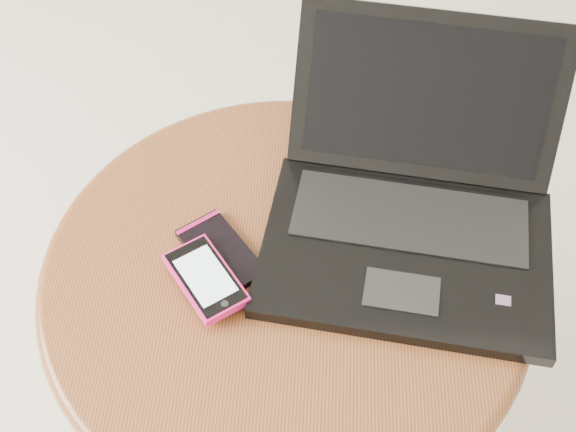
{
  "coord_description": "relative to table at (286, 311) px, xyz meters",
  "views": [
    {
      "loc": [
        0.15,
        -0.49,
        1.27
      ],
      "look_at": [
        0.12,
        0.08,
        0.55
      ],
      "focal_mm": 47.51,
      "sensor_mm": 36.0,
      "label": 1
    }
  ],
  "objects": [
    {
      "name": "table",
      "position": [
        0.0,
        0.0,
        0.0
      ],
      "size": [
        0.62,
        0.62,
        0.49
      ],
      "color": "#4F281B",
      "rests_on": "ground"
    },
    {
      "name": "phone_black",
      "position": [
        -0.08,
        0.01,
        0.11
      ],
      "size": [
        0.12,
        0.13,
        0.01
      ],
      "color": "black",
      "rests_on": "table"
    },
    {
      "name": "phone_pink",
      "position": [
        -0.09,
        -0.04,
        0.12
      ],
      "size": [
        0.12,
        0.13,
        0.01
      ],
      "color": "#F7197B",
      "rests_on": "phone_black"
    },
    {
      "name": "laptop",
      "position": [
        0.15,
        0.07,
        0.14
      ],
      "size": [
        0.39,
        0.4,
        0.21
      ],
      "color": "black",
      "rests_on": "table"
    }
  ]
}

